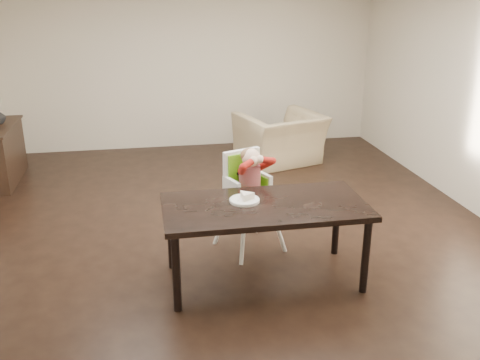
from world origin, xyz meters
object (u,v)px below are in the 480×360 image
object	(u,v)px
dining_table	(265,212)
armchair	(280,130)
high_chair	(249,178)
sideboard	(1,154)

from	to	relation	value
dining_table	armchair	distance (m)	3.50
dining_table	armchair	size ratio (longest dim) A/B	1.55
high_chair	sideboard	bearing A→B (deg)	117.85
armchair	sideboard	xyz separation A→B (m)	(-3.98, -0.13, -0.11)
high_chair	sideboard	distance (m)	3.92
dining_table	armchair	xyz separation A→B (m)	(1.01, 3.35, -0.16)
armchair	sideboard	world-z (taller)	armchair
armchair	high_chair	bearing A→B (deg)	51.55
dining_table	high_chair	world-z (taller)	high_chair
high_chair	armchair	distance (m)	2.88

